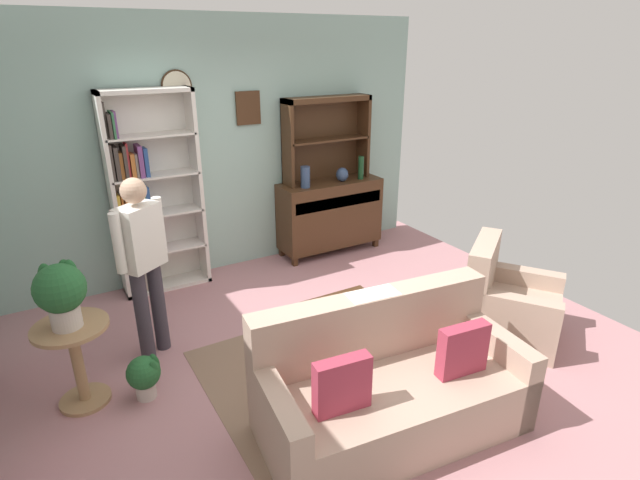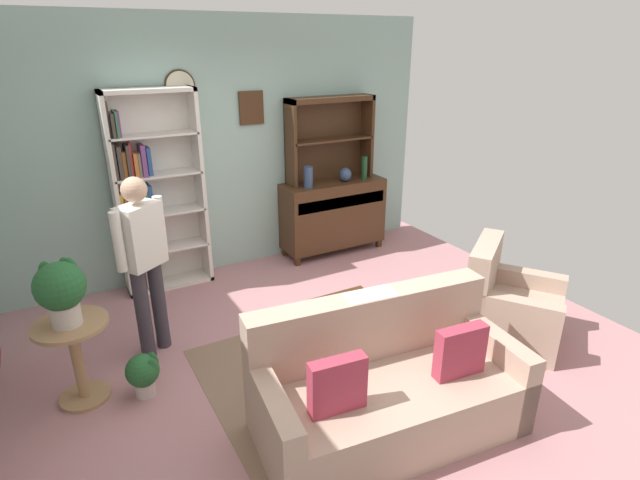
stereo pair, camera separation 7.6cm
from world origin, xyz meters
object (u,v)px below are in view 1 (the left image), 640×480
vase_round (342,175)px  bookshelf (149,199)px  plant_stand (76,355)px  person_reading (143,257)px  sideboard_hutch (326,127)px  vase_tall (305,177)px  armchair_floral (507,306)px  coffee_table (338,314)px  potted_plant_large (61,291)px  book_stack (348,303)px  sideboard (330,213)px  bottle_wine (361,168)px  couch_floral (389,387)px  potted_plant_small (145,374)px

vase_round → bookshelf: bearing=176.2°
plant_stand → person_reading: (0.61, 0.37, 0.50)m
sideboard_hutch → vase_tall: size_ratio=4.39×
bookshelf → armchair_floral: bearing=-45.8°
bookshelf → armchair_floral: 3.66m
bookshelf → coffee_table: bearing=-62.6°
sideboard_hutch → coffee_table: size_ratio=1.38×
bookshelf → person_reading: (-0.34, -1.25, -0.10)m
bookshelf → potted_plant_large: (-0.96, -1.62, -0.07)m
bookshelf → coffee_table: (1.04, -2.01, -0.66)m
vase_round → book_stack: size_ratio=1.02×
sideboard → potted_plant_large: size_ratio=2.75×
vase_round → potted_plant_large: potted_plant_large is taller
vase_tall → bottle_wine: size_ratio=0.88×
bottle_wine → sideboard: bearing=167.1°
vase_tall → person_reading: bearing=-152.6°
couch_floral → bookshelf: bearing=106.3°
bottle_wine → potted_plant_large: size_ratio=0.60×
armchair_floral → vase_round: bearing=95.4°
sideboard → potted_plant_small: 3.19m
armchair_floral → book_stack: 1.48m
bookshelf → vase_tall: bookshelf is taller
plant_stand → coffee_table: bearing=-11.1°
vase_tall → bottle_wine: bearing=-0.7°
bottle_wine → book_stack: size_ratio=1.71×
vase_round → potted_plant_large: size_ratio=0.36×
potted_plant_small → vase_round: bearing=30.5°
sideboard_hutch → plant_stand: (-3.09, -1.64, -1.15)m
plant_stand → book_stack: plant_stand is taller
person_reading → couch_floral: bearing=-54.9°
couch_floral → armchair_floral: couch_floral is taller
armchair_floral → book_stack: bearing=158.2°
armchair_floral → person_reading: (-2.84, 1.33, 0.62)m
vase_tall → potted_plant_large: bearing=-151.7°
bookshelf → plant_stand: bookshelf is taller
bookshelf → plant_stand: bearing=-120.4°
bookshelf → vase_tall: bearing=-5.3°
potted_plant_large → person_reading: (0.62, 0.38, -0.03)m
potted_plant_small → plant_stand: bearing=155.9°
bookshelf → bottle_wine: size_ratio=7.37×
potted_plant_small → bookshelf: bearing=73.5°
sideboard → book_stack: sideboard is taller
vase_tall → coffee_table: size_ratio=0.31×
bottle_wine → potted_plant_large: (-3.49, -1.45, -0.12)m
armchair_floral → plant_stand: (-3.45, 0.96, 0.12)m
sideboard_hutch → vase_round: sideboard_hutch is taller
person_reading → coffee_table: (1.38, -0.76, -0.55)m
coffee_table → book_stack: (0.09, -0.02, 0.10)m
potted_plant_large → potted_plant_small: bearing=-22.7°
vase_round → coffee_table: (-1.23, -1.86, -0.65)m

